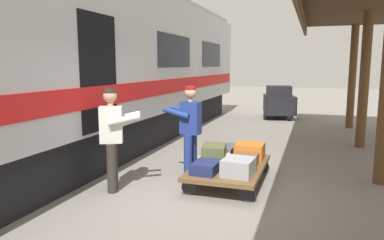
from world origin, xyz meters
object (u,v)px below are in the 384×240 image
at_px(suitcase_slate_roller, 222,151).
at_px(porter_by_door, 113,136).
at_px(suitcase_brown_leather, 244,161).
at_px(suitcase_cream_canvas, 215,159).
at_px(suitcase_navy_fabric, 206,167).
at_px(suitcase_orange_carryall, 250,151).
at_px(luggage_cart, 229,168).
at_px(suitcase_gray_aluminum, 238,167).
at_px(porter_in_overalls, 190,128).
at_px(suitcase_olive_duffel, 214,150).
at_px(train_car, 28,66).
at_px(baggage_tug, 279,103).

relative_size(suitcase_slate_roller, porter_by_door, 0.37).
bearing_deg(suitcase_brown_leather, suitcase_cream_canvas, 0.00).
xyz_separation_m(suitcase_navy_fabric, suitcase_orange_carryall, (-0.54, -1.10, 0.06)).
distance_m(luggage_cart, suitcase_cream_canvas, 0.30).
height_order(suitcase_gray_aluminum, porter_in_overalls, porter_in_overalls).
xyz_separation_m(luggage_cart, suitcase_olive_duffel, (0.28, 0.02, 0.30)).
bearing_deg(suitcase_brown_leather, suitcase_orange_carryall, -90.00).
bearing_deg(luggage_cart, train_car, 11.04).
bearing_deg(suitcase_cream_canvas, baggage_tug, -92.48).
relative_size(porter_by_door, baggage_tug, 0.90).
bearing_deg(suitcase_orange_carryall, suitcase_cream_canvas, 45.64).
relative_size(suitcase_orange_carryall, suitcase_cream_canvas, 0.97).
xyz_separation_m(suitcase_gray_aluminum, suitcase_cream_canvas, (0.54, -0.55, -0.06)).
xyz_separation_m(suitcase_cream_canvas, porter_by_door, (1.47, 1.01, 0.52)).
bearing_deg(train_car, porter_by_door, 171.16).
bearing_deg(suitcase_brown_leather, baggage_tug, -88.83).
height_order(train_car, suitcase_olive_duffel, train_car).
bearing_deg(porter_by_door, train_car, -8.84).
height_order(train_car, porter_by_door, train_car).
bearing_deg(suitcase_gray_aluminum, luggage_cart, -63.94).
distance_m(suitcase_slate_roller, suitcase_brown_leather, 0.77).
height_order(train_car, suitcase_brown_leather, train_car).
distance_m(suitcase_brown_leather, suitcase_cream_canvas, 0.54).
bearing_deg(suitcase_cream_canvas, suitcase_orange_carryall, -134.36).
bearing_deg(suitcase_navy_fabric, train_car, 2.73).
bearing_deg(suitcase_gray_aluminum, train_car, 2.35).
bearing_deg(suitcase_olive_duffel, porter_in_overalls, -15.58).
height_order(luggage_cart, suitcase_brown_leather, suitcase_brown_leather).
distance_m(suitcase_slate_roller, porter_in_overalls, 0.83).
distance_m(suitcase_cream_canvas, baggage_tug, 8.42).
xyz_separation_m(suitcase_brown_leather, suitcase_cream_canvas, (0.54, 0.00, -0.02)).
bearing_deg(porter_in_overalls, suitcase_gray_aluminum, 147.55).
xyz_separation_m(suitcase_olive_duffel, porter_in_overalls, (0.51, -0.14, 0.34)).
xyz_separation_m(suitcase_cream_canvas, suitcase_olive_duffel, (0.01, 0.02, 0.17)).
bearing_deg(train_car, luggage_cart, -168.96).
distance_m(suitcase_orange_carryall, suitcase_olive_duffel, 0.80).
xyz_separation_m(suitcase_orange_carryall, baggage_tug, (0.17, -7.86, 0.15)).
bearing_deg(suitcase_olive_duffel, suitcase_orange_carryall, -134.01).
bearing_deg(baggage_tug, porter_in_overalls, 83.88).
bearing_deg(suitcase_brown_leather, suitcase_olive_duffel, 1.87).
bearing_deg(porter_by_door, baggage_tug, -101.04).
bearing_deg(porter_by_door, suitcase_navy_fabric, -162.79).
bearing_deg(porter_in_overalls, suitcase_navy_fabric, 127.80).
distance_m(suitcase_slate_roller, suitcase_olive_duffel, 0.59).
relative_size(train_car, suitcase_brown_leather, 36.48).
height_order(suitcase_brown_leather, suitcase_olive_duffel, suitcase_olive_duffel).
bearing_deg(porter_in_overalls, suitcase_brown_leather, 173.28).
bearing_deg(suitcase_navy_fabric, porter_in_overalls, -52.20).
distance_m(suitcase_orange_carryall, suitcase_brown_leather, 0.55).
bearing_deg(porter_by_door, suitcase_olive_duffel, -145.95).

